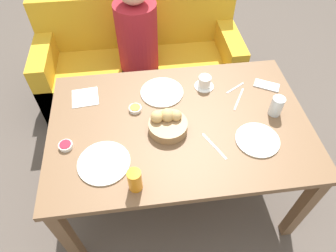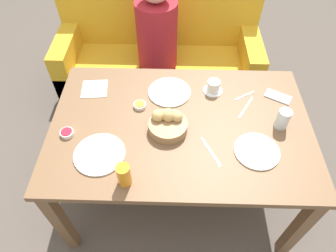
{
  "view_description": "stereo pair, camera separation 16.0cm",
  "coord_description": "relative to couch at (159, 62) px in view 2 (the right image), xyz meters",
  "views": [
    {
      "loc": [
        -0.2,
        -1.06,
        1.99
      ],
      "look_at": [
        -0.07,
        -0.04,
        0.76
      ],
      "focal_mm": 32.0,
      "sensor_mm": 36.0,
      "label": 1
    },
    {
      "loc": [
        -0.04,
        -1.07,
        1.99
      ],
      "look_at": [
        -0.07,
        -0.04,
        0.76
      ],
      "focal_mm": 32.0,
      "sensor_mm": 36.0,
      "label": 2
    }
  ],
  "objects": [
    {
      "name": "plate_near_left",
      "position": [
        -0.23,
        -1.29,
        0.42
      ],
      "size": [
        0.26,
        0.26,
        0.01
      ],
      "color": "silver",
      "rests_on": "dining_table"
    },
    {
      "name": "seated_person",
      "position": [
        -0.0,
        -0.15,
        0.2
      ],
      "size": [
        0.31,
        0.4,
        1.17
      ],
      "color": "#23232D",
      "rests_on": "ground_plane"
    },
    {
      "name": "jam_bowl_berry",
      "position": [
        -0.43,
        -1.16,
        0.43
      ],
      "size": [
        0.07,
        0.07,
        0.03
      ],
      "color": "white",
      "rests_on": "dining_table"
    },
    {
      "name": "plate_near_right",
      "position": [
        0.57,
        -1.25,
        0.42
      ],
      "size": [
        0.23,
        0.23,
        0.01
      ],
      "color": "silver",
      "rests_on": "dining_table"
    },
    {
      "name": "water_tumbler",
      "position": [
        0.72,
        -1.07,
        0.47
      ],
      "size": [
        0.07,
        0.07,
        0.12
      ],
      "color": "silver",
      "rests_on": "dining_table"
    },
    {
      "name": "couch",
      "position": [
        0.0,
        0.0,
        0.0
      ],
      "size": [
        1.64,
        0.7,
        0.87
      ],
      "color": "gold",
      "rests_on": "ground_plane"
    },
    {
      "name": "ground_plane",
      "position": [
        0.18,
        -1.07,
        -0.31
      ],
      "size": [
        10.0,
        10.0,
        0.0
      ],
      "primitive_type": "plane",
      "color": "#564C44"
    },
    {
      "name": "dining_table",
      "position": [
        0.18,
        -1.07,
        0.33
      ],
      "size": [
        1.44,
        0.93,
        0.73
      ],
      "color": "brown",
      "rests_on": "ground_plane"
    },
    {
      "name": "bread_basket",
      "position": [
        0.1,
        -1.1,
        0.46
      ],
      "size": [
        0.21,
        0.21,
        0.11
      ],
      "color": "#99754C",
      "rests_on": "dining_table"
    },
    {
      "name": "knife_silver",
      "position": [
        0.55,
        -0.93,
        0.42
      ],
      "size": [
        0.11,
        0.17,
        0.0
      ],
      "color": "#B7B7BC",
      "rests_on": "dining_table"
    },
    {
      "name": "jam_bowl_honey",
      "position": [
        -0.06,
        -0.95,
        0.43
      ],
      "size": [
        0.07,
        0.07,
        0.03
      ],
      "color": "white",
      "rests_on": "dining_table"
    },
    {
      "name": "plate_far_center",
      "position": [
        0.11,
        -0.82,
        0.42
      ],
      "size": [
        0.26,
        0.26,
        0.01
      ],
      "color": "silver",
      "rests_on": "dining_table"
    },
    {
      "name": "juice_glass",
      "position": [
        -0.09,
        -1.44,
        0.48
      ],
      "size": [
        0.07,
        0.07,
        0.12
      ],
      "color": "orange",
      "rests_on": "dining_table"
    },
    {
      "name": "spoon_coffee",
      "position": [
        0.56,
        -0.84,
        0.42
      ],
      "size": [
        0.13,
        0.08,
        0.0
      ],
      "color": "#B7B7BC",
      "rests_on": "dining_table"
    },
    {
      "name": "cell_phone",
      "position": [
        0.76,
        -0.84,
        0.42
      ],
      "size": [
        0.17,
        0.14,
        0.01
      ],
      "color": "silver",
      "rests_on": "dining_table"
    },
    {
      "name": "coffee_cup",
      "position": [
        0.37,
        -0.8,
        0.45
      ],
      "size": [
        0.12,
        0.12,
        0.08
      ],
      "color": "white",
      "rests_on": "dining_table"
    },
    {
      "name": "fork_silver",
      "position": [
        0.33,
        -1.25,
        0.42
      ],
      "size": [
        0.1,
        0.18,
        0.0
      ],
      "color": "#B7B7BC",
      "rests_on": "dining_table"
    },
    {
      "name": "napkin",
      "position": [
        -0.35,
        -0.81,
        0.42
      ],
      "size": [
        0.17,
        0.17,
        0.0
      ],
      "color": "white",
      "rests_on": "dining_table"
    }
  ]
}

